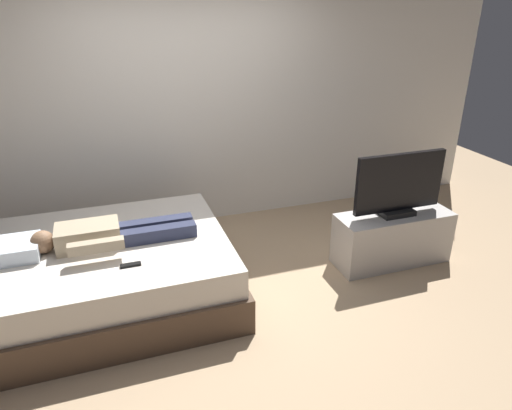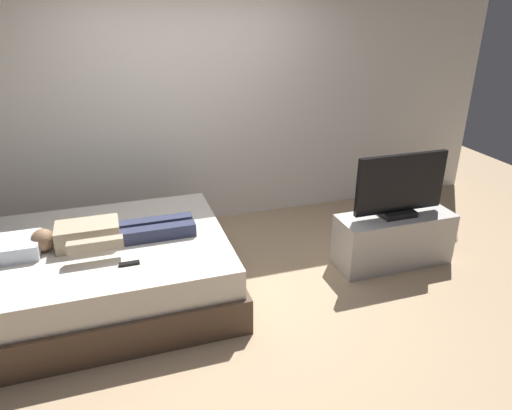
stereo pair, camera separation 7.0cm
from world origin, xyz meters
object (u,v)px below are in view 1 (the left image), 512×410
object	(u,v)px
bed	(107,273)
tv	(399,186)
remote	(131,265)
tv_stand	(392,238)
pillow	(6,251)
person	(105,235)

from	to	relation	value
bed	tv	distance (m)	2.65
bed	remote	bearing A→B (deg)	-66.97
tv_stand	tv	size ratio (longest dim) A/B	1.25
pillow	tv	world-z (taller)	tv
person	remote	world-z (taller)	person
pillow	remote	size ratio (longest dim) A/B	3.20
pillow	tv	distance (m)	3.30
bed	pillow	size ratio (longest dim) A/B	4.22
remote	tv	distance (m)	2.43
bed	tv_stand	size ratio (longest dim) A/B	1.84
pillow	tv	bearing A→B (deg)	-3.75
pillow	tv_stand	bearing A→B (deg)	-3.75
bed	tv	world-z (taller)	tv
remote	tv_stand	bearing A→B (deg)	4.92
pillow	person	bearing A→B (deg)	-1.48
tv_stand	pillow	bearing A→B (deg)	176.25
remote	bed	bearing A→B (deg)	113.03
bed	remote	xyz separation A→B (m)	(0.18, -0.42, 0.29)
remote	tv	world-z (taller)	tv
tv_stand	person	bearing A→B (deg)	175.61
tv	person	bearing A→B (deg)	175.61
person	pillow	bearing A→B (deg)	178.52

